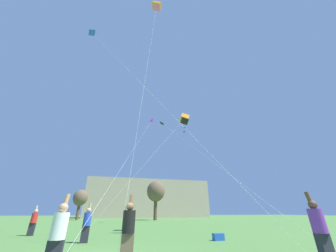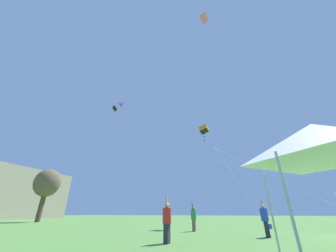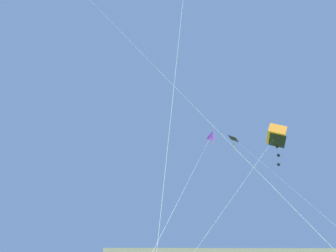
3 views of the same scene
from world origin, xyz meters
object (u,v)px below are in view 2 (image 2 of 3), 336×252
Objects in this scene: kite_purple_diamond_4 at (123,104)px; festival_tent at (317,142)px; cooler_box at (269,226)px; person_green_shirt at (194,217)px; person_red_shirt at (167,220)px; kite_orange_box_2 at (204,129)px; kite_black_delta_3 at (116,109)px; kite_orange_box_1 at (204,18)px; person_blue_shirt at (265,218)px.

festival_tent is at bearing -132.05° from kite_purple_diamond_4.
cooler_box is (15.43, -0.27, -2.58)m from festival_tent.
person_green_shirt is 1.00× the size of person_red_shirt.
person_green_shirt reaches higher than cooler_box.
kite_black_delta_3 reaches higher than kite_orange_box_2.
kite_black_delta_3 is 1.21× the size of kite_purple_diamond_4.
kite_orange_box_2 is at bearing -93.50° from kite_black_delta_3.
festival_tent is at bearing -131.99° from kite_black_delta_3.
kite_orange_box_2 is at bearing 89.33° from cooler_box.
kite_orange_box_1 reaches higher than person_red_shirt.
festival_tent is at bearing 179.00° from cooler_box.
kite_orange_box_2 reaches higher than festival_tent.
person_blue_shirt is (8.04, 0.68, -1.80)m from festival_tent.
cooler_box is 12.72m from person_red_shirt.
person_blue_shirt reaches higher than person_green_shirt.
kite_purple_diamond_4 is at bearing 98.32° from kite_orange_box_2.
kite_orange_box_1 is (-3.63, 3.14, 24.28)m from cooler_box.
kite_black_delta_3 is (16.31, 18.12, 13.29)m from festival_tent.
kite_orange_box_2 reaches higher than person_green_shirt.
person_green_shirt is 20.65m from kite_black_delta_3.
festival_tent reaches higher than person_red_shirt.
kite_black_delta_3 is at bearing -60.90° from person_red_shirt.
kite_purple_diamond_4 is (-2.39, -2.69, -0.88)m from kite_black_delta_3.
kite_purple_diamond_4 is at bearing -61.42° from person_red_shirt.
kite_orange_box_2 is at bearing 16.76° from festival_tent.
person_green_shirt is at bearing 131.89° from cooler_box.
kite_purple_diamond_4 is at bearing -131.63° from kite_black_delta_3.
festival_tent is 5.24× the size of cooler_box.
cooler_box is 0.02× the size of kite_black_delta_3.
cooler_box is 0.06× the size of kite_orange_box_2.
kite_purple_diamond_4 is (5.87, 14.75, 14.22)m from person_blue_shirt.
kite_orange_box_2 is at bearing -109.93° from person_red_shirt.
person_green_shirt is at bearing 119.67° from kite_orange_box_1.
cooler_box is 7.59m from person_green_shirt.
kite_orange_box_1 reaches higher than kite_orange_box_2.
festival_tent is at bearing -166.34° from kite_orange_box_1.
person_red_shirt reaches higher than person_green_shirt.
person_red_shirt is 14.82m from kite_orange_box_2.
kite_purple_diamond_4 is (3.53, 10.07, 14.24)m from person_green_shirt.
person_red_shirt is at bearing 26.56° from person_green_shirt.
kite_orange_box_1 reaches higher than kite_black_delta_3.
kite_purple_diamond_4 is at bearing 80.45° from kite_orange_box_1.
kite_orange_box_2 is (3.69, 1.80, -14.20)m from kite_orange_box_1.
person_red_shirt is (-6.41, -0.14, 0.00)m from person_green_shirt.
cooler_box is 0.03× the size of kite_purple_diamond_4.
festival_tent is 24.20m from kite_purple_diamond_4.
person_blue_shirt is 0.08× the size of kite_black_delta_3.
festival_tent is 1.64× the size of person_blue_shirt.
kite_black_delta_3 is 3.71m from kite_purple_diamond_4.
kite_black_delta_3 is at bearing 89.66° from person_blue_shirt.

